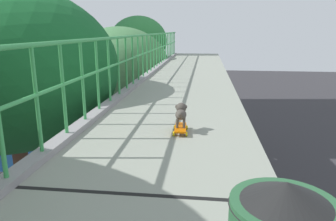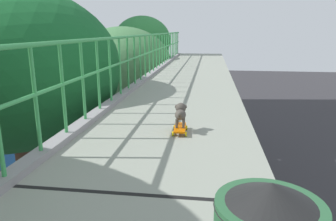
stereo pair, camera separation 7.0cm
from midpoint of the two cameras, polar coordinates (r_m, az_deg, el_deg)
name	(u,v)px [view 1 (the left image)]	position (r m, az deg, el deg)	size (l,w,h in m)	color
city_bus	(55,115)	(22.75, -19.85, -0.81)	(2.58, 10.57, 3.57)	#1E4C85
roadside_tree_mid	(10,70)	(8.43, -27.04, 6.53)	(5.14, 5.14, 8.70)	#4E3527
roadside_tree_far	(119,65)	(16.32, -8.95, 8.20)	(4.98, 4.98, 7.83)	brown
roadside_tree_farthest	(139,43)	(21.75, -5.45, 12.17)	(3.81, 3.81, 8.57)	#4A3D2A
toy_skateboard	(181,128)	(4.45, 1.84, -3.22)	(0.22, 0.46, 0.08)	#DF6203
small_dog	(181,112)	(4.47, 1.92, -0.34)	(0.18, 0.37, 0.31)	#48413B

